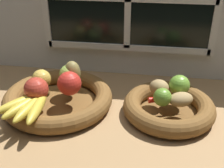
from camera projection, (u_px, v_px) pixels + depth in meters
The scene contains 15 objects.
ground_plane at pixel (117, 115), 92.85cm from camera, with size 140.00×90.00×3.00cm, color #9E774C.
back_wall at pixel (128, 6), 104.70cm from camera, with size 140.00×4.60×55.00cm.
fruit_bowl_left at pixel (58, 98), 94.25cm from camera, with size 36.73×36.73×5.68cm.
fruit_bowl_right at pixel (169, 107), 89.36cm from camera, with size 29.32×29.32×5.68cm.
apple_golden_left at pixel (41, 79), 93.31cm from camera, with size 6.40×6.40×6.40cm, color gold.
apple_red_right at pixel (69, 83), 89.00cm from camera, with size 7.80×7.80×7.80cm, color red.
apple_red_front at pixel (36, 89), 85.89cm from camera, with size 7.59×7.59×7.59cm, color #B73828.
apple_green_back at pixel (70, 75), 95.26cm from camera, with size 7.15×7.15×7.15cm, color #99B74C.
pear_brown at pixel (72, 73), 95.02cm from camera, with size 5.57×5.85×8.49cm, color olive.
banana_bunch_front at pixel (29, 105), 82.15cm from camera, with size 14.55×18.22×3.14cm.
potato_oblong at pixel (159, 87), 89.51cm from camera, with size 6.37×5.53×5.07cm, color #A38451.
potato_small at pixel (181, 99), 83.83cm from camera, with size 7.66×5.28×4.27cm, color #A38451.
lime_near at pixel (162, 97), 83.69cm from camera, with size 5.58×5.58×5.58cm, color olive.
lime_far at pixel (179, 85), 89.19cm from camera, with size 6.65×6.65×6.65cm, color #6B9E33.
chili_pepper at pixel (170, 98), 86.97cm from camera, with size 1.88×1.88×14.01cm, color red.
Camera 1 is at (9.88, -76.05, 51.88)cm, focal length 44.65 mm.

